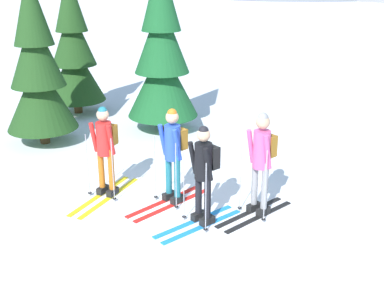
# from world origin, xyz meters

# --- Properties ---
(ground_plane) EXTENTS (400.00, 400.00, 0.00)m
(ground_plane) POSITION_xyz_m (0.00, 0.00, 0.00)
(ground_plane) COLOR white
(skier_in_red) EXTENTS (0.61, 1.82, 1.69)m
(skier_in_red) POSITION_xyz_m (-1.39, 0.13, 0.95)
(skier_in_red) COLOR yellow
(skier_in_red) RESTS_ON ground
(skier_in_blue) EXTENTS (1.00, 1.75, 1.73)m
(skier_in_blue) POSITION_xyz_m (-0.15, 0.32, 0.97)
(skier_in_blue) COLOR red
(skier_in_blue) RESTS_ON ground
(skier_in_black) EXTENTS (1.06, 1.59, 1.68)m
(skier_in_black) POSITION_xyz_m (0.61, -0.21, 0.94)
(skier_in_black) COLOR #1E84D1
(skier_in_black) RESTS_ON ground
(skier_in_pink) EXTENTS (1.00, 1.56, 1.79)m
(skier_in_pink) POSITION_xyz_m (1.38, 0.44, 1.02)
(skier_in_pink) COLOR black
(skier_in_pink) RESTS_ON ground
(pine_tree_near) EXTENTS (1.62, 1.62, 3.92)m
(pine_tree_near) POSITION_xyz_m (-4.22, 2.02, 1.79)
(pine_tree_near) COLOR #51381E
(pine_tree_near) RESTS_ON ground
(pine_tree_mid) EXTENTS (1.60, 1.60, 3.88)m
(pine_tree_mid) POSITION_xyz_m (-4.91, 4.47, 1.77)
(pine_tree_mid) COLOR #51381E
(pine_tree_mid) RESTS_ON ground
(pine_tree_far) EXTENTS (1.76, 1.76, 4.24)m
(pine_tree_far) POSITION_xyz_m (-1.98, 3.90, 1.94)
(pine_tree_far) COLOR #51381E
(pine_tree_far) RESTS_ON ground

